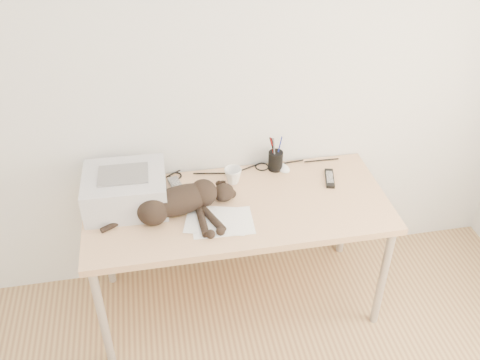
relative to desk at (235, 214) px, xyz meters
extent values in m
plane|color=silver|center=(0.00, 0.27, 0.69)|extent=(3.50, 0.00, 3.50)
cube|color=tan|center=(0.00, -0.09, 0.11)|extent=(1.60, 0.70, 0.04)
cylinder|color=#B7B7B9|center=(-0.75, -0.39, -0.26)|extent=(0.04, 0.04, 0.70)
cylinder|color=#B7B7B9|center=(0.75, -0.39, -0.26)|extent=(0.04, 0.04, 0.70)
cylinder|color=#B7B7B9|center=(-0.75, 0.21, -0.26)|extent=(0.04, 0.04, 0.70)
cylinder|color=#B7B7B9|center=(0.75, 0.21, -0.26)|extent=(0.04, 0.04, 0.70)
cube|color=tan|center=(0.00, 0.24, -0.21)|extent=(1.48, 0.02, 0.60)
cube|color=silver|center=(-0.57, 0.02, 0.23)|extent=(0.43, 0.37, 0.19)
cube|color=black|center=(-0.57, 0.02, 0.24)|extent=(0.36, 0.03, 0.11)
cube|color=slate|center=(-0.57, 0.02, 0.33)|extent=(0.26, 0.18, 0.01)
cube|color=white|center=(-0.10, -0.22, 0.14)|extent=(0.32, 0.23, 0.00)
cube|color=white|center=(-0.13, -0.20, 0.14)|extent=(0.35, 0.29, 0.00)
ellipsoid|color=black|center=(-0.30, -0.09, 0.21)|extent=(0.39, 0.24, 0.15)
sphere|color=black|center=(-0.44, -0.14, 0.20)|extent=(0.16, 0.16, 0.16)
ellipsoid|color=black|center=(-0.07, -0.04, 0.19)|extent=(0.13, 0.13, 0.10)
cone|color=black|center=(-0.08, 0.00, 0.23)|extent=(0.05, 0.06, 0.05)
cone|color=black|center=(-0.06, 0.00, 0.22)|extent=(0.05, 0.06, 0.05)
cylinder|color=black|center=(-0.20, -0.21, 0.15)|extent=(0.09, 0.22, 0.04)
cylinder|color=black|center=(-0.15, -0.20, 0.15)|extent=(0.09, 0.22, 0.04)
cylinder|color=black|center=(-0.60, -0.13, 0.15)|extent=(0.23, 0.09, 0.03)
imported|color=white|center=(0.01, 0.11, 0.18)|extent=(0.13, 0.13, 0.09)
cylinder|color=black|center=(0.27, 0.20, 0.19)|extent=(0.08, 0.08, 0.11)
cylinder|color=#990C0C|center=(0.26, 0.20, 0.27)|extent=(0.01, 0.01, 0.16)
cylinder|color=navy|center=(0.28, 0.21, 0.27)|extent=(0.01, 0.01, 0.16)
cylinder|color=black|center=(0.27, 0.19, 0.27)|extent=(0.01, 0.01, 0.16)
cube|color=slate|center=(-0.30, 0.10, 0.14)|extent=(0.10, 0.21, 0.02)
cube|color=black|center=(0.55, 0.04, 0.14)|extent=(0.09, 0.17, 0.02)
ellipsoid|color=white|center=(0.31, 0.19, 0.15)|extent=(0.11, 0.13, 0.04)
camera|label=1|loc=(-0.39, -2.25, 1.89)|focal=40.00mm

